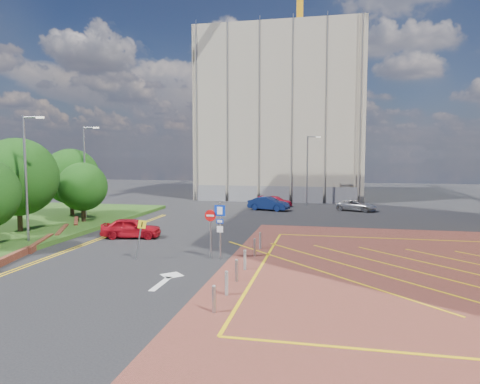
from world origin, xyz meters
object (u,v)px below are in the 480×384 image
(lamp_left_near, at_px, (27,173))
(sign_cluster, at_px, (216,225))
(lamp_back, at_px, (308,168))
(tree_c, at_px, (83,187))
(tree_d, at_px, (71,176))
(lamp_left_far, at_px, (85,168))
(car_silver_back, at_px, (356,205))
(car_red_left, at_px, (131,228))
(car_red_back, at_px, (276,201))
(warning_sign, at_px, (140,234))
(tree_b, at_px, (18,177))
(car_blue_back, at_px, (269,204))

(lamp_left_near, xyz_separation_m, sign_cluster, (12.72, -1.02, -2.71))
(lamp_back, xyz_separation_m, sign_cluster, (-3.78, -27.02, -2.41))
(tree_c, height_order, tree_d, tree_d)
(lamp_left_far, bearing_deg, car_silver_back, 26.50)
(tree_c, xyz_separation_m, tree_d, (-3.00, 3.00, 0.68))
(lamp_left_far, xyz_separation_m, car_red_left, (7.28, -6.28, -3.96))
(car_red_left, distance_m, car_red_back, 22.05)
(warning_sign, bearing_deg, car_red_back, 80.62)
(lamp_back, bearing_deg, tree_c, -134.32)
(tree_c, distance_m, lamp_left_far, 2.65)
(tree_d, bearing_deg, tree_c, -45.00)
(tree_b, relative_size, car_blue_back, 1.57)
(car_red_left, xyz_separation_m, car_blue_back, (7.44, 16.74, 0.01))
(lamp_left_far, height_order, car_silver_back, lamp_left_far)
(tree_c, relative_size, tree_d, 0.81)
(car_red_back, bearing_deg, lamp_back, -52.37)
(lamp_back, bearing_deg, tree_d, -143.91)
(tree_b, height_order, sign_cluster, tree_b)
(car_silver_back, bearing_deg, car_red_back, 93.49)
(lamp_left_near, relative_size, car_red_left, 1.94)
(car_silver_back, bearing_deg, lamp_back, 71.14)
(tree_b, height_order, lamp_back, lamp_back)
(car_red_left, relative_size, car_blue_back, 0.96)
(tree_d, bearing_deg, tree_b, -82.87)
(lamp_back, xyz_separation_m, car_blue_back, (-3.78, -5.54, -3.65))
(lamp_left_near, xyz_separation_m, car_silver_back, (21.72, 21.82, -4.09))
(car_red_back, bearing_deg, car_red_left, 172.51)
(tree_c, height_order, lamp_back, lamp_back)
(tree_c, distance_m, car_blue_back, 18.75)
(tree_d, bearing_deg, car_red_back, 38.11)
(car_red_left, height_order, car_silver_back, car_red_left)
(warning_sign, height_order, car_red_back, warning_sign)
(tree_d, xyz_separation_m, car_silver_back, (25.79, 10.82, -3.30))
(lamp_left_near, relative_size, lamp_back, 1.00)
(lamp_back, height_order, car_blue_back, lamp_back)
(car_red_left, relative_size, car_silver_back, 1.00)
(lamp_back, relative_size, car_silver_back, 1.95)
(lamp_back, xyz_separation_m, car_red_left, (-11.22, -22.28, -3.66))
(lamp_left_near, distance_m, sign_cluster, 13.04)
(sign_cluster, height_order, car_red_back, sign_cluster)
(lamp_back, relative_size, sign_cluster, 2.50)
(car_red_left, bearing_deg, car_silver_back, -52.73)
(car_blue_back, bearing_deg, tree_c, 147.21)
(tree_b, bearing_deg, lamp_left_far, 81.23)
(warning_sign, bearing_deg, lamp_left_far, 131.36)
(car_blue_back, bearing_deg, tree_d, 134.51)
(lamp_left_far, bearing_deg, tree_c, -65.29)
(lamp_left_far, xyz_separation_m, car_silver_back, (23.72, 11.82, -4.09))
(lamp_left_near, bearing_deg, lamp_back, 57.60)
(car_red_back, bearing_deg, tree_d, 141.08)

